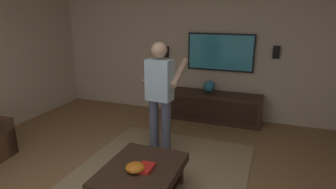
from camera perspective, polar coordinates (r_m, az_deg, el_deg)
wall_back_tv at (r=5.64m, az=6.82°, el=8.95°), size 0.10×6.24×2.62m
area_rug at (r=3.58m, az=-3.77°, el=-18.24°), size 3.12×2.18×0.01m
coffee_table at (r=3.27m, az=-5.36°, el=-15.91°), size 1.00×0.80×0.40m
media_console at (r=5.48m, az=9.48°, el=-2.53°), size 0.45×1.70×0.55m
tv at (r=5.48m, az=10.49°, el=8.34°), size 0.05×1.25×0.70m
person_standing at (r=4.03m, az=-1.58°, el=0.52°), size 0.58×0.58×1.64m
bowl at (r=3.13m, az=-6.61°, el=-14.35°), size 0.20×0.20×0.09m
remote_white at (r=3.18m, az=-6.51°, el=-14.46°), size 0.15×0.06×0.02m
book at (r=3.17m, az=-4.57°, el=-14.45°), size 0.22×0.17×0.04m
vase_round at (r=5.45m, az=8.28°, el=1.63°), size 0.22×0.22×0.22m
wall_speaker_left at (r=5.40m, az=20.91°, el=7.92°), size 0.06×0.12×0.22m
wall_speaker_right at (r=5.79m, az=-0.43°, el=8.58°), size 0.06×0.12×0.22m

